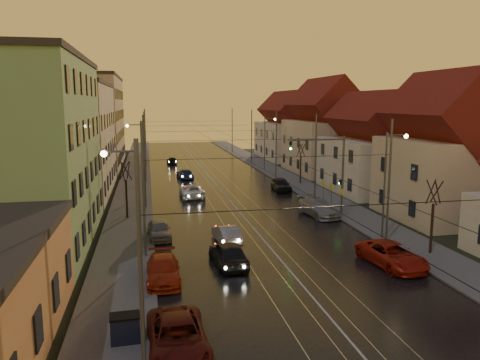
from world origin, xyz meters
TOP-DOWN VIEW (x-y plane):
  - ground at (0.00, 0.00)m, footprint 160.00×160.00m
  - road at (0.00, 40.00)m, footprint 16.00×120.00m
  - sidewalk_left at (-10.00, 40.00)m, footprint 4.00×120.00m
  - sidewalk_right at (10.00, 40.00)m, footprint 4.00×120.00m
  - tram_rail_0 at (-2.20, 40.00)m, footprint 0.06×120.00m
  - tram_rail_1 at (-0.77, 40.00)m, footprint 0.06×120.00m
  - tram_rail_2 at (0.77, 40.00)m, footprint 0.06×120.00m
  - tram_rail_3 at (2.20, 40.00)m, footprint 0.06×120.00m
  - apartment_left_1 at (-17.50, 14.00)m, footprint 10.00×18.00m
  - apartment_left_2 at (-17.50, 34.00)m, footprint 10.00×20.00m
  - apartment_left_3 at (-17.50, 58.00)m, footprint 10.00×24.00m
  - house_right_1 at (17.00, 15.00)m, footprint 8.67×10.20m
  - house_right_2 at (17.00, 28.00)m, footprint 9.18×12.24m
  - house_right_3 at (17.00, 43.00)m, footprint 9.18×14.28m
  - house_right_4 at (17.00, 61.00)m, footprint 9.18×16.32m
  - catenary_pole_l_0 at (-8.60, -6.00)m, footprint 0.16×0.16m
  - catenary_pole_l_1 at (-8.60, 9.00)m, footprint 0.16×0.16m
  - catenary_pole_r_1 at (8.60, 9.00)m, footprint 0.16×0.16m
  - catenary_pole_l_2 at (-8.60, 24.00)m, footprint 0.16×0.16m
  - catenary_pole_r_2 at (8.60, 24.00)m, footprint 0.16×0.16m
  - catenary_pole_l_3 at (-8.60, 39.00)m, footprint 0.16×0.16m
  - catenary_pole_r_3 at (8.60, 39.00)m, footprint 0.16×0.16m
  - catenary_pole_l_4 at (-8.60, 54.00)m, footprint 0.16×0.16m
  - catenary_pole_r_4 at (8.60, 54.00)m, footprint 0.16×0.16m
  - catenary_pole_l_5 at (-8.60, 72.00)m, footprint 0.16×0.16m
  - catenary_pole_r_5 at (8.60, 72.00)m, footprint 0.16×0.16m
  - street_lamp_0 at (-9.10, 2.00)m, footprint 1.75×0.32m
  - street_lamp_1 at (9.10, 10.00)m, footprint 1.75×0.32m
  - street_lamp_2 at (-9.10, 30.00)m, footprint 1.75×0.32m
  - street_lamp_3 at (9.10, 46.00)m, footprint 1.75×0.32m
  - traffic_light_mast at (7.99, 18.00)m, footprint 5.30×0.32m
  - bare_tree_0 at (-10.20, 20.00)m, footprint 1.09×1.09m
  - bare_tree_1 at (10.20, 6.00)m, footprint 1.09×1.09m
  - bare_tree_2 at (10.40, 34.00)m, footprint 1.09×1.09m
  - driving_car_0 at (-3.49, 6.56)m, footprint 2.15×4.74m
  - driving_car_1 at (-2.79, 11.43)m, footprint 1.75×4.07m
  - driving_car_2 at (-3.74, 28.38)m, footprint 2.48×5.18m
  - driving_car_3 at (-3.42, 41.15)m, footprint 2.25×4.65m
  - driving_car_4 at (-4.39, 56.51)m, footprint 1.68×3.81m
  - parked_left_1 at (-7.30, -3.42)m, footprint 2.51×5.23m
  - parked_left_2 at (-7.60, 4.71)m, footprint 1.93×4.68m
  - parked_left_3 at (-7.60, 13.44)m, footprint 1.86×4.11m
  - parked_right_0 at (6.51, 4.47)m, footprint 3.03×5.53m
  - parked_right_1 at (6.72, 17.86)m, footprint 2.81×5.55m
  - parked_right_2 at (6.78, 30.18)m, footprint 1.99×4.53m
  - dumpster at (-9.41, -2.19)m, footprint 1.24×0.86m

SIDE VIEW (x-z plane):
  - ground at x=0.00m, z-range 0.00..0.00m
  - road at x=0.00m, z-range 0.00..0.04m
  - tram_rail_0 at x=-2.20m, z-range 0.04..0.07m
  - tram_rail_1 at x=-0.77m, z-range 0.04..0.07m
  - tram_rail_2 at x=0.77m, z-range 0.04..0.07m
  - tram_rail_3 at x=2.20m, z-range 0.04..0.07m
  - sidewalk_left at x=-10.00m, z-range 0.00..0.15m
  - sidewalk_right at x=10.00m, z-range 0.00..0.15m
  - driving_car_4 at x=-4.39m, z-range 0.00..1.28m
  - driving_car_3 at x=-3.42m, z-range 0.00..1.30m
  - driving_car_1 at x=-2.79m, z-range 0.00..1.31m
  - parked_left_2 at x=-7.60m, z-range 0.00..1.35m
  - parked_left_3 at x=-7.60m, z-range 0.00..1.37m
  - dumpster at x=-9.41m, z-range 0.15..1.25m
  - driving_car_2 at x=-3.74m, z-range 0.00..1.43m
  - parked_left_1 at x=-7.30m, z-range 0.00..1.44m
  - parked_right_0 at x=6.51m, z-range 0.00..1.47m
  - parked_right_2 at x=6.78m, z-range 0.00..1.52m
  - parked_right_1 at x=6.72m, z-range 0.00..1.54m
  - driving_car_0 at x=-3.49m, z-range 0.00..1.58m
  - bare_tree_0 at x=-10.20m, z-range -0.07..5.04m
  - bare_tree_1 at x=10.20m, z-range -0.07..5.04m
  - bare_tree_2 at x=10.40m, z-range -0.07..5.04m
  - catenary_pole_l_0 at x=-8.60m, z-range 0.00..9.00m
  - catenary_pole_l_1 at x=-8.60m, z-range 0.00..9.00m
  - catenary_pole_r_1 at x=8.60m, z-range 0.00..9.00m
  - catenary_pole_l_2 at x=-8.60m, z-range 0.00..9.00m
  - catenary_pole_r_2 at x=8.60m, z-range 0.00..9.00m
  - catenary_pole_l_3 at x=-8.60m, z-range 0.00..9.00m
  - catenary_pole_r_3 at x=8.60m, z-range 0.00..9.00m
  - catenary_pole_l_4 at x=-8.60m, z-range 0.00..9.00m
  - catenary_pole_r_4 at x=8.60m, z-range 0.00..9.00m
  - catenary_pole_l_5 at x=-8.60m, z-range 0.00..9.00m
  - catenary_pole_r_5 at x=8.60m, z-range 0.00..9.00m
  - traffic_light_mast at x=7.99m, z-range 1.00..8.20m
  - house_right_2 at x=17.00m, z-range 0.04..9.24m
  - street_lamp_0 at x=-9.10m, z-range 0.89..8.89m
  - street_lamp_1 at x=9.10m, z-range 0.89..8.89m
  - street_lamp_2 at x=-9.10m, z-range 0.89..8.89m
  - street_lamp_3 at x=9.10m, z-range 0.89..8.89m
  - house_right_4 at x=17.00m, z-range 0.05..10.05m
  - house_right_1 at x=17.00m, z-range 0.05..10.85m
  - house_right_3 at x=17.00m, z-range 0.05..11.55m
  - apartment_left_2 at x=-17.50m, z-range 0.00..12.00m
  - apartment_left_1 at x=-17.50m, z-range 0.00..13.00m
  - apartment_left_3 at x=-17.50m, z-range 0.00..14.00m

